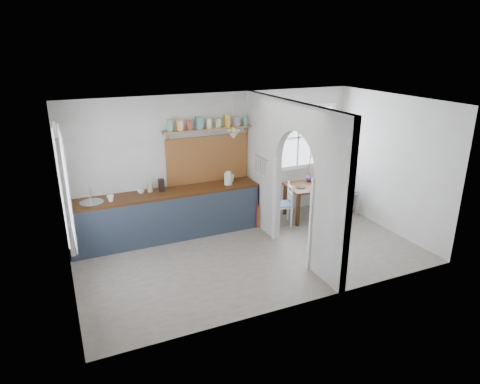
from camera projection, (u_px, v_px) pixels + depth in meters
name	position (u px, v px, depth m)	size (l,w,h in m)	color
floor	(252.00, 255.00, 7.41)	(5.80, 3.20, 0.01)	gray
ceiling	(254.00, 103.00, 6.55)	(5.80, 3.20, 0.01)	silver
walls	(253.00, 184.00, 6.98)	(5.81, 3.21, 2.60)	silver
partition	(289.00, 169.00, 7.25)	(0.12, 3.20, 2.60)	silver
kitchen_window	(62.00, 186.00, 5.76)	(0.10, 1.16, 1.50)	white
nook_window	(298.00, 137.00, 8.92)	(1.76, 0.10, 1.30)	white
counter	(167.00, 214.00, 7.97)	(3.50, 0.60, 0.90)	#492813
sink	(92.00, 203.00, 7.30)	(0.40, 0.40, 0.02)	silver
backsplash	(208.00, 159.00, 8.24)	(1.65, 0.03, 0.90)	brown
shelf	(209.00, 126.00, 7.95)	(1.75, 0.20, 0.21)	#966B44
pendant_lamp	(233.00, 135.00, 7.83)	(0.26, 0.26, 0.16)	white
utensil_rail	(262.00, 158.00, 7.94)	(0.02, 0.02, 0.50)	silver
dining_table	(314.00, 201.00, 8.89)	(1.13, 0.76, 0.71)	#492813
chair_left	(281.00, 204.00, 8.55)	(0.38, 0.38, 0.84)	white
chair_right	(345.00, 190.00, 9.23)	(0.42, 0.42, 0.92)	white
kettle	(228.00, 178.00, 8.17)	(0.21, 0.17, 0.25)	silver
mug_a	(111.00, 198.00, 7.32)	(0.12, 0.12, 0.11)	white
mug_b	(141.00, 191.00, 7.71)	(0.12, 0.12, 0.10)	silver
knife_block	(161.00, 185.00, 7.82)	(0.10, 0.14, 0.22)	black
jar	(150.00, 188.00, 7.78)	(0.10, 0.10, 0.16)	tan
towel_magenta	(257.00, 215.00, 8.40)	(0.02, 0.03, 0.50)	#C31644
towel_orange	(258.00, 217.00, 8.36)	(0.02, 0.03, 0.46)	#C36E1D
bowl	(334.00, 183.00, 8.78)	(0.32, 0.32, 0.08)	silver
table_cup	(313.00, 186.00, 8.58)	(0.09, 0.09, 0.08)	#587A59
plate	(301.00, 187.00, 8.61)	(0.19, 0.19, 0.02)	black
vase	(309.00, 177.00, 8.97)	(0.17, 0.17, 0.18)	#42274B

